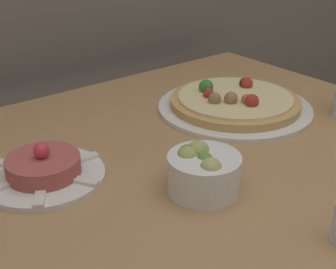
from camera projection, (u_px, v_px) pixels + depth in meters
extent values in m
cube|color=#AD7F51|center=(162.00, 161.00, 0.87)|extent=(1.16, 0.81, 0.03)
cylinder|color=#AD7F51|center=(221.00, 178.00, 1.58)|extent=(0.06, 0.06, 0.75)
cylinder|color=white|center=(235.00, 108.00, 1.05)|extent=(0.34, 0.34, 0.01)
cylinder|color=tan|center=(235.00, 102.00, 1.05)|extent=(0.29, 0.29, 0.02)
cylinder|color=beige|center=(235.00, 97.00, 1.04)|extent=(0.26, 0.26, 0.01)
sphere|color=#997047|center=(247.00, 99.00, 1.00)|extent=(0.02, 0.02, 0.02)
sphere|color=#997047|center=(231.00, 98.00, 1.00)|extent=(0.03, 0.03, 0.03)
sphere|color=#B22D23|center=(252.00, 101.00, 0.99)|extent=(0.03, 0.03, 0.03)
sphere|color=#B22D23|center=(247.00, 83.00, 1.09)|extent=(0.03, 0.03, 0.03)
sphere|color=black|center=(244.00, 83.00, 1.10)|extent=(0.02, 0.02, 0.02)
sphere|color=#387F33|center=(206.00, 87.00, 1.06)|extent=(0.03, 0.03, 0.03)
sphere|color=#997047|center=(215.00, 99.00, 1.00)|extent=(0.03, 0.03, 0.03)
sphere|color=#B22D23|center=(208.00, 94.00, 1.03)|extent=(0.02, 0.02, 0.02)
cylinder|color=white|center=(45.00, 176.00, 0.78)|extent=(0.20, 0.20, 0.01)
cylinder|color=#B2514C|center=(43.00, 166.00, 0.77)|extent=(0.12, 0.12, 0.03)
sphere|color=#E0384C|center=(41.00, 151.00, 0.76)|extent=(0.03, 0.03, 0.03)
cube|color=white|center=(87.00, 157.00, 0.82)|extent=(0.04, 0.02, 0.01)
cube|color=white|center=(48.00, 150.00, 0.85)|extent=(0.03, 0.04, 0.01)
cube|color=white|center=(5.00, 163.00, 0.81)|extent=(0.03, 0.04, 0.01)
cube|color=white|center=(39.00, 199.00, 0.71)|extent=(0.03, 0.04, 0.01)
cube|color=white|center=(87.00, 181.00, 0.75)|extent=(0.03, 0.04, 0.01)
cylinder|color=white|center=(204.00, 174.00, 0.74)|extent=(0.12, 0.12, 0.06)
sphere|color=#A3B25B|center=(187.00, 156.00, 0.74)|extent=(0.03, 0.03, 0.03)
sphere|color=#668E42|center=(188.00, 154.00, 0.74)|extent=(0.03, 0.03, 0.03)
sphere|color=#B7BC70|center=(211.00, 168.00, 0.70)|extent=(0.03, 0.03, 0.03)
sphere|color=#668E42|center=(204.00, 160.00, 0.73)|extent=(0.03, 0.03, 0.03)
sphere|color=#A3B25B|center=(198.00, 152.00, 0.75)|extent=(0.04, 0.04, 0.04)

